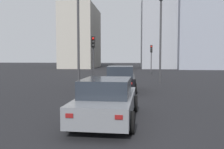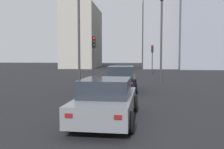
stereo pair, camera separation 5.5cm
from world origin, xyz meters
TOP-DOWN VIEW (x-y plane):
  - ground_plane at (0.00, 0.00)m, footprint 160.00×160.00m
  - car_black_lead at (8.09, 0.09)m, footprint 4.31×2.04m
  - car_grey_second at (0.82, 0.12)m, footprint 4.59×2.11m
  - traffic_light_near_left at (23.24, -2.81)m, footprint 0.32×0.30m
  - traffic_light_near_right at (12.05, 2.51)m, footprint 0.32×0.30m
  - street_lamp_kerbside at (8.84, 2.97)m, footprint 0.56×0.36m
  - street_lamp_far at (12.79, -2.86)m, footprint 0.56×0.36m
  - building_facade_left at (38.25, -14.00)m, footprint 8.74×11.86m
  - building_facade_center at (41.37, -6.00)m, footprint 11.12×7.95m
  - building_facade_right at (41.35, 10.00)m, footprint 12.85×6.13m

SIDE VIEW (x-z plane):
  - ground_plane at x=0.00m, z-range -0.20..0.00m
  - car_grey_second at x=0.82m, z-range -0.02..1.43m
  - car_black_lead at x=8.09m, z-range -0.03..1.56m
  - traffic_light_near_left at x=23.24m, z-range 0.80..4.41m
  - traffic_light_near_right at x=12.05m, z-range 0.84..4.63m
  - street_lamp_kerbside at x=8.84m, z-range 0.63..7.06m
  - street_lamp_far at x=12.79m, z-range 0.64..7.51m
  - building_facade_right at x=41.35m, z-range 0.00..11.97m
  - building_facade_center at x=41.37m, z-range 0.00..13.54m
  - building_facade_left at x=38.25m, z-range 0.00..14.69m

